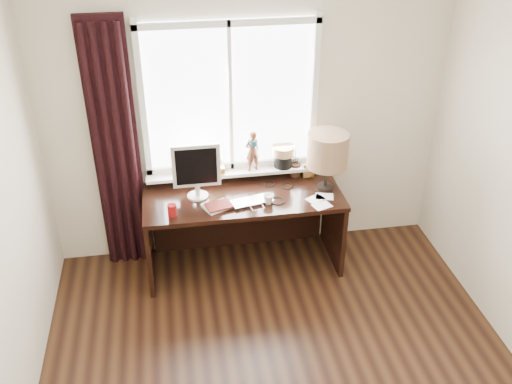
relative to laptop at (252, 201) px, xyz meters
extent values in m
cube|color=white|center=(0.04, -1.50, 1.84)|extent=(3.50, 4.00, 0.00)
cube|color=beige|center=(0.04, 0.50, 0.54)|extent=(3.50, 0.00, 2.60)
imported|color=silver|center=(0.00, 0.00, 0.00)|extent=(0.39, 0.30, 0.03)
imported|color=white|center=(0.13, -0.03, 0.03)|extent=(0.12, 0.12, 0.09)
cylinder|color=maroon|center=(-0.67, -0.09, 0.04)|extent=(0.07, 0.07, 0.10)
cube|color=white|center=(-0.11, 0.49, 0.74)|extent=(1.40, 0.02, 1.30)
cube|color=silver|center=(-0.11, 0.46, 0.11)|extent=(1.50, 0.05, 0.05)
cube|color=silver|center=(-0.11, 0.46, 1.36)|extent=(1.50, 0.05, 0.05)
cube|color=silver|center=(-0.83, 0.46, 0.74)|extent=(0.05, 0.05, 1.40)
cube|color=silver|center=(0.62, 0.46, 0.74)|extent=(0.05, 0.05, 1.40)
cube|color=silver|center=(-0.11, 0.46, 0.74)|extent=(0.03, 0.05, 1.30)
cube|color=silver|center=(-0.11, 0.41, 0.07)|extent=(1.52, 0.18, 0.03)
cylinder|color=#510302|center=(-0.54, 0.38, 0.20)|extent=(0.13, 0.13, 0.23)
cube|color=gold|center=(-0.26, 0.40, 0.12)|extent=(0.15, 0.12, 0.06)
sphere|color=beige|center=(-0.26, 0.40, 0.21)|extent=(0.13, 0.13, 0.13)
sphere|color=beige|center=(-0.26, 0.40, 0.31)|extent=(0.07, 0.07, 0.07)
imported|color=brown|center=(0.07, 0.40, 0.27)|extent=(0.16, 0.13, 0.38)
cylinder|color=#1E4C51|center=(0.07, 0.39, 0.36)|extent=(0.11, 0.11, 0.05)
cylinder|color=black|center=(0.34, 0.41, 0.15)|extent=(0.16, 0.16, 0.12)
cylinder|color=#8C6B4C|center=(0.34, 0.41, 0.25)|extent=(0.20, 0.20, 0.08)
cube|color=black|center=(-1.09, 0.42, 0.36)|extent=(0.38, 0.05, 2.25)
cylinder|color=black|center=(-1.23, 0.39, 0.34)|extent=(0.06, 0.06, 2.20)
cylinder|color=black|center=(-1.14, 0.39, 0.34)|extent=(0.06, 0.06, 2.20)
cylinder|color=black|center=(-1.05, 0.39, 0.34)|extent=(0.06, 0.06, 2.20)
cylinder|color=black|center=(-0.96, 0.39, 0.34)|extent=(0.06, 0.06, 2.20)
cube|color=black|center=(-0.06, 0.13, -0.03)|extent=(1.70, 0.70, 0.04)
cube|color=black|center=(-0.89, 0.13, -0.41)|extent=(0.04, 0.64, 0.71)
cube|color=black|center=(0.77, 0.13, -0.41)|extent=(0.04, 0.64, 0.71)
cube|color=black|center=(-0.06, 0.47, -0.41)|extent=(1.60, 0.03, 0.71)
cylinder|color=beige|center=(-0.44, 0.17, -0.01)|extent=(0.18, 0.18, 0.01)
cylinder|color=beige|center=(-0.44, 0.17, 0.05)|extent=(0.04, 0.04, 0.10)
cube|color=beige|center=(-0.44, 0.17, 0.29)|extent=(0.40, 0.04, 0.38)
cube|color=black|center=(-0.44, 0.15, 0.29)|extent=(0.34, 0.01, 0.32)
cube|color=beige|center=(-0.29, -0.03, 0.00)|extent=(0.27, 0.24, 0.02)
cube|color=maroon|center=(-0.28, -0.04, 0.01)|extent=(0.24, 0.20, 0.01)
cylinder|color=black|center=(0.46, 0.40, 0.05)|extent=(0.09, 0.09, 0.12)
cylinder|color=black|center=(0.44, 0.41, 0.10)|extent=(0.01, 0.01, 0.22)
cylinder|color=black|center=(0.47, 0.39, 0.08)|extent=(0.01, 0.01, 0.19)
cylinder|color=black|center=(0.46, 0.41, 0.11)|extent=(0.01, 0.01, 0.25)
cylinder|color=black|center=(0.48, 0.41, 0.07)|extent=(0.01, 0.01, 0.17)
cube|color=gold|center=(0.57, 0.35, 0.05)|extent=(0.10, 0.02, 0.13)
cube|color=#996633|center=(0.57, 0.34, 0.05)|extent=(0.08, 0.01, 0.10)
cylinder|color=black|center=(0.66, 0.13, 0.00)|extent=(0.14, 0.14, 0.03)
cylinder|color=black|center=(0.66, 0.13, 0.13)|extent=(0.03, 0.03, 0.22)
cylinder|color=tan|center=(0.66, 0.13, 0.36)|extent=(0.35, 0.35, 0.30)
cube|color=white|center=(0.56, -0.14, -0.01)|extent=(0.18, 0.15, 0.00)
cube|color=white|center=(0.62, 0.00, -0.01)|extent=(0.17, 0.14, 0.00)
cube|color=white|center=(0.54, -0.03, -0.01)|extent=(0.18, 0.17, 0.00)
torus|color=black|center=(0.21, -0.01, -0.01)|extent=(0.17, 0.17, 0.01)
torus|color=black|center=(0.34, 0.21, -0.01)|extent=(0.11, 0.11, 0.01)
torus|color=black|center=(0.20, 0.28, -0.01)|extent=(0.14, 0.14, 0.01)
camera|label=1|loc=(-0.63, -4.00, 2.50)|focal=40.00mm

